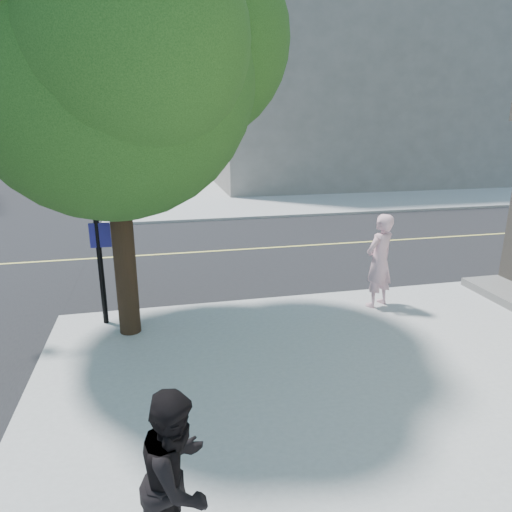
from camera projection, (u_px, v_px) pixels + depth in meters
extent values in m
plane|color=black|center=(109.00, 316.00, 9.82)|extent=(140.00, 140.00, 0.00)
cube|color=black|center=(121.00, 257.00, 14.03)|extent=(140.00, 9.00, 0.01)
cube|color=#A0A0A0|center=(330.00, 177.00, 32.72)|extent=(29.00, 25.00, 0.12)
cube|color=slate|center=(339.00, 72.00, 31.27)|extent=(18.00, 16.00, 14.00)
imported|color=#DAA4B2|center=(379.00, 261.00, 9.82)|extent=(0.89, 0.77, 2.05)
imported|color=black|center=(178.00, 479.00, 4.05)|extent=(1.01, 1.08, 1.78)
cylinder|color=black|center=(122.00, 231.00, 8.30)|extent=(0.40, 0.40, 4.00)
sphere|color=#265019|center=(109.00, 73.00, 7.53)|extent=(4.89, 4.89, 4.89)
sphere|color=#265019|center=(185.00, 38.00, 8.24)|extent=(3.78, 3.78, 3.78)
sphere|color=#265019|center=(41.00, 21.00, 7.87)|extent=(3.56, 3.56, 3.56)
sphere|color=#265019|center=(132.00, 40.00, 6.38)|extent=(3.34, 3.34, 3.34)
cylinder|color=black|center=(97.00, 235.00, 8.73)|extent=(0.10, 0.10, 3.64)
cylinder|color=black|center=(21.00, 147.00, 8.02)|extent=(2.25, 0.09, 0.09)
cube|color=white|center=(98.00, 213.00, 8.60)|extent=(0.48, 0.04, 0.17)
cube|color=navy|center=(100.00, 235.00, 8.72)|extent=(0.39, 0.04, 0.48)
imported|color=black|center=(91.00, 176.00, 8.41)|extent=(0.14, 0.17, 0.87)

